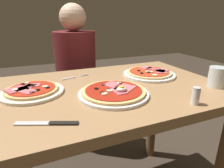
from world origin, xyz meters
name	(u,v)px	position (x,y,z in m)	size (l,w,h in m)	color
dining_table	(112,113)	(0.00, 0.00, 0.63)	(1.05, 0.72, 0.77)	#9E754C
pizza_foreground	(114,92)	(-0.04, -0.10, 0.78)	(0.30, 0.30, 0.05)	white
pizza_across_left	(149,73)	(0.26, 0.08, 0.78)	(0.29, 0.29, 0.03)	white
pizza_across_right	(32,91)	(-0.35, 0.05, 0.78)	(0.26, 0.26, 0.03)	silver
water_glass_near	(217,78)	(0.45, -0.19, 0.81)	(0.08, 0.08, 0.09)	silver
fork	(73,77)	(-0.14, 0.20, 0.77)	(0.16, 0.05, 0.00)	silver
knife	(51,123)	(-0.30, -0.24, 0.77)	(0.19, 0.09, 0.01)	silver
salt_shaker	(196,96)	(0.21, -0.30, 0.80)	(0.03, 0.03, 0.07)	white
diner_person	(77,83)	(-0.02, 0.70, 0.56)	(0.32, 0.32, 1.18)	black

